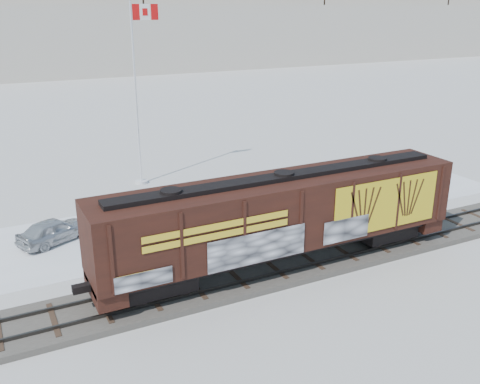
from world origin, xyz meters
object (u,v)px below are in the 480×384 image
car_silver (54,230)px  hopper_railcar (283,214)px  car_white (262,202)px  car_dark (301,191)px  flagpole (139,119)px

car_silver → hopper_railcar: bearing=-156.2°
car_white → hopper_railcar: bearing=172.1°
car_white → car_dark: 3.51m
hopper_railcar → flagpole: flagpole is taller
hopper_railcar → car_silver: hopper_railcar is taller
hopper_railcar → flagpole: 16.12m
hopper_railcar → car_silver: 12.49m
flagpole → car_silver: (-7.19, -7.71, -3.89)m
flagpole → car_white: 10.94m
hopper_railcar → car_white: (2.67, 6.74, -2.05)m
hopper_railcar → car_silver: bearing=138.2°
car_silver → car_dark: bearing=-116.3°
flagpole → car_dark: bearing=-45.7°
car_silver → flagpole: bearing=-67.4°
car_silver → car_dark: car_silver is taller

